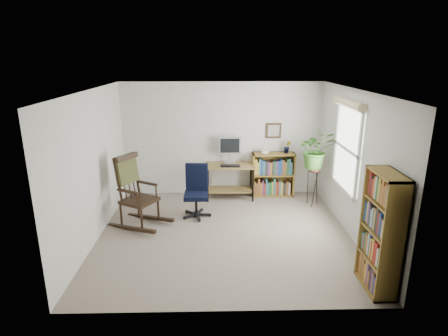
{
  "coord_description": "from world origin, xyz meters",
  "views": [
    {
      "loc": [
        -0.15,
        -5.75,
        2.91
      ],
      "look_at": [
        0.0,
        0.4,
        1.05
      ],
      "focal_mm": 30.0,
      "sensor_mm": 36.0,
      "label": 1
    }
  ],
  "objects_px": {
    "desk": "(230,181)",
    "low_bookshelf": "(273,174)",
    "tall_bookshelf": "(381,233)",
    "rocking_chair": "(139,191)",
    "office_chair": "(196,192)"
  },
  "relations": [
    {
      "from": "desk",
      "to": "tall_bookshelf",
      "type": "bearing_deg",
      "value": -61.59
    },
    {
      "from": "office_chair",
      "to": "tall_bookshelf",
      "type": "xyz_separation_m",
      "value": [
        2.43,
        -2.3,
        0.29
      ]
    },
    {
      "from": "desk",
      "to": "office_chair",
      "type": "relative_size",
      "value": 1.01
    },
    {
      "from": "tall_bookshelf",
      "to": "office_chair",
      "type": "bearing_deg",
      "value": 136.62
    },
    {
      "from": "low_bookshelf",
      "to": "tall_bookshelf",
      "type": "distance_m",
      "value": 3.5
    },
    {
      "from": "office_chair",
      "to": "low_bookshelf",
      "type": "xyz_separation_m",
      "value": [
        1.59,
        1.09,
        -0.03
      ]
    },
    {
      "from": "desk",
      "to": "rocking_chair",
      "type": "bearing_deg",
      "value": -141.27
    },
    {
      "from": "office_chair",
      "to": "tall_bookshelf",
      "type": "bearing_deg",
      "value": -40.1
    },
    {
      "from": "desk",
      "to": "low_bookshelf",
      "type": "relative_size",
      "value": 1.08
    },
    {
      "from": "tall_bookshelf",
      "to": "rocking_chair",
      "type": "bearing_deg",
      "value": 150.2
    },
    {
      "from": "office_chair",
      "to": "low_bookshelf",
      "type": "height_order",
      "value": "office_chair"
    },
    {
      "from": "rocking_chair",
      "to": "tall_bookshelf",
      "type": "distance_m",
      "value": 3.92
    },
    {
      "from": "desk",
      "to": "low_bookshelf",
      "type": "height_order",
      "value": "low_bookshelf"
    },
    {
      "from": "office_chair",
      "to": "low_bookshelf",
      "type": "distance_m",
      "value": 1.93
    },
    {
      "from": "desk",
      "to": "tall_bookshelf",
      "type": "distance_m",
      "value": 3.73
    }
  ]
}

